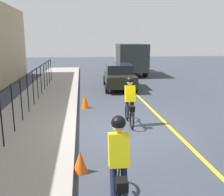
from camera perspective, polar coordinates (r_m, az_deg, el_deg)
ground_plane at (r=9.16m, az=3.30°, el=-6.94°), size 80.00×80.00×0.00m
lane_line_centre at (r=9.56m, az=12.84°, el=-6.37°), size 36.00×0.12×0.01m
sidewalk at (r=9.19m, az=-18.22°, el=-7.03°), size 40.00×3.20×0.15m
iron_fence at (r=9.91m, az=-19.87°, el=1.41°), size 19.46×0.04×1.60m
cyclist_lead at (r=9.32m, az=4.03°, el=-0.75°), size 1.71×0.36×1.83m
cyclist_follow at (r=4.73m, az=1.46°, el=-14.70°), size 1.71×0.36×1.83m
parked_sedan_rear at (r=16.64m, az=1.55°, el=5.01°), size 4.48×2.10×1.58m
box_truck_background at (r=23.73m, az=4.01°, el=9.10°), size 6.82×2.82×2.78m
traffic_cone_near at (r=6.28m, az=-7.15°, el=-13.98°), size 0.36×0.36×0.55m
traffic_cone_far at (r=11.84m, az=-6.07°, el=-0.73°), size 0.36×0.36×0.66m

